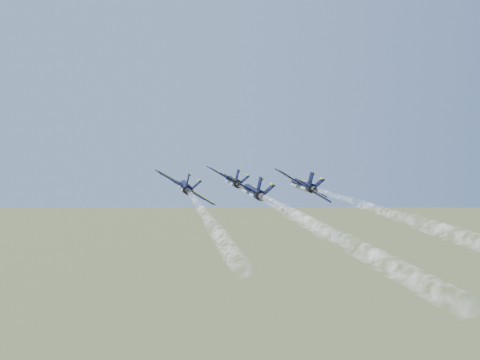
{
  "coord_description": "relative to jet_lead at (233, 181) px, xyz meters",
  "views": [
    {
      "loc": [
        -12.41,
        -108.94,
        112.55
      ],
      "look_at": [
        3.15,
        4.92,
        104.85
      ],
      "focal_mm": 45.0,
      "sensor_mm": 36.0,
      "label": 1
    }
  ],
  "objects": [
    {
      "name": "jet_slot",
      "position": [
        0.26,
        -25.0,
        0.0
      ],
      "size": [
        11.35,
        16.48,
        6.55
      ],
      "rotation": [
        0.0,
        0.54,
        0.01
      ],
      "color": "black"
    },
    {
      "name": "smoke_trail_lead",
      "position": [
        0.64,
        -45.79,
        0.03
      ],
      "size": [
        2.55,
        62.74,
        2.2
      ],
      "rotation": [
        0.0,
        0.54,
        0.01
      ],
      "color": "white"
    },
    {
      "name": "jet_right",
      "position": [
        11.88,
        -12.52,
        0.0
      ],
      "size": [
        11.35,
        16.48,
        6.55
      ],
      "rotation": [
        0.0,
        0.54,
        0.01
      ],
      "color": "black"
    },
    {
      "name": "jet_left",
      "position": [
        -10.55,
        -13.53,
        0.0
      ],
      "size": [
        11.35,
        16.48,
        6.55
      ],
      "rotation": [
        0.0,
        0.54,
        0.01
      ],
      "color": "black"
    },
    {
      "name": "smoke_trail_left",
      "position": [
        -9.92,
        -59.32,
        0.03
      ],
      "size": [
        2.55,
        62.74,
        2.2
      ],
      "rotation": [
        0.0,
        0.54,
        0.01
      ],
      "color": "white"
    },
    {
      "name": "jet_lead",
      "position": [
        0.0,
        0.0,
        0.0
      ],
      "size": [
        11.35,
        16.48,
        6.55
      ],
      "rotation": [
        0.0,
        0.54,
        0.01
      ],
      "color": "black"
    },
    {
      "name": "smoke_trail_right",
      "position": [
        12.52,
        -58.31,
        0.03
      ],
      "size": [
        2.55,
        62.74,
        2.2
      ],
      "rotation": [
        0.0,
        0.54,
        0.01
      ],
      "color": "white"
    },
    {
      "name": "smoke_trail_slot",
      "position": [
        0.9,
        -70.79,
        0.03
      ],
      "size": [
        2.55,
        62.74,
        2.2
      ],
      "rotation": [
        0.0,
        0.54,
        0.01
      ],
      "color": "white"
    }
  ]
}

